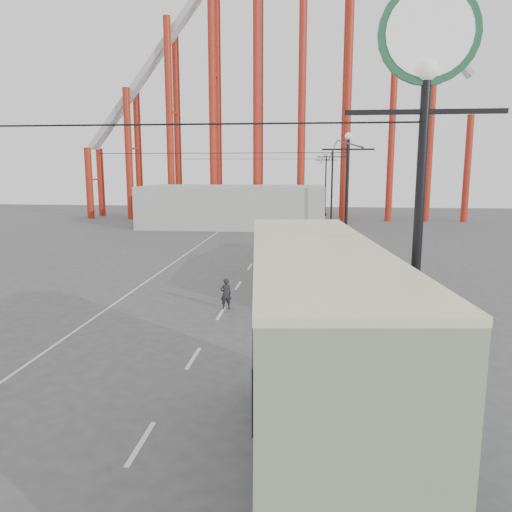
# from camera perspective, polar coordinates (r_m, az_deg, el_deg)

# --- Properties ---
(ground) EXTENTS (160.00, 160.00, 0.00)m
(ground) POSITION_cam_1_polar(r_m,az_deg,el_deg) (15.84, -6.95, -17.00)
(ground) COLOR #474749
(ground) RESTS_ON ground
(road_markings) EXTENTS (12.52, 120.00, 0.01)m
(road_markings) POSITION_cam_1_polar(r_m,az_deg,el_deg) (34.44, -0.95, -1.98)
(road_markings) COLOR silver
(road_markings) RESTS_ON ground
(lamp_post_near) EXTENTS (3.20, 0.44, 10.80)m
(lamp_post_near) POSITION_cam_1_polar(r_m,az_deg,el_deg) (10.98, 18.60, 13.07)
(lamp_post_near) COLOR black
(lamp_post_near) RESTS_ON ground
(lamp_post_mid) EXTENTS (3.20, 0.44, 9.32)m
(lamp_post_mid) POSITION_cam_1_polar(r_m,az_deg,el_deg) (31.90, 10.28, 5.38)
(lamp_post_mid) COLOR black
(lamp_post_mid) RESTS_ON ground
(lamp_post_far) EXTENTS (3.20, 0.44, 9.32)m
(lamp_post_far) POSITION_cam_1_polar(r_m,az_deg,el_deg) (53.83, 8.65, 7.27)
(lamp_post_far) COLOR black
(lamp_post_far) RESTS_ON ground
(lamp_post_distant) EXTENTS (3.20, 0.44, 9.32)m
(lamp_post_distant) POSITION_cam_1_polar(r_m,az_deg,el_deg) (75.80, 7.96, 8.06)
(lamp_post_distant) COLOR black
(lamp_post_distant) RESTS_ON ground
(roller_coaster) EXTENTS (52.95, 5.00, 55.48)m
(roller_coaster) POSITION_cam_1_polar(r_m,az_deg,el_deg) (72.58, 1.54, 22.57)
(roller_coaster) COLOR maroon
(roller_coaster) RESTS_ON ground
(fairground_shed) EXTENTS (22.00, 10.00, 5.00)m
(fairground_shed) POSITION_cam_1_polar(r_m,az_deg,el_deg) (61.61, -2.57, 5.68)
(fairground_shed) COLOR #ADADA7
(fairground_shed) RESTS_ON ground
(double_decker_bus) EXTENTS (3.72, 10.63, 5.59)m
(double_decker_bus) POSITION_cam_1_polar(r_m,az_deg,el_deg) (11.25, 6.60, -11.16)
(double_decker_bus) COLOR #3F4927
(double_decker_bus) RESTS_ON ground
(single_decker_green) EXTENTS (3.26, 10.84, 3.02)m
(single_decker_green) POSITION_cam_1_polar(r_m,az_deg,el_deg) (29.32, 6.25, -0.78)
(single_decker_green) COLOR gray
(single_decker_green) RESTS_ON ground
(single_decker_cream) EXTENTS (3.11, 9.00, 2.74)m
(single_decker_cream) POSITION_cam_1_polar(r_m,az_deg,el_deg) (37.25, 5.95, 1.29)
(single_decker_cream) COLOR beige
(single_decker_cream) RESTS_ON ground
(pedestrian) EXTENTS (0.70, 0.61, 1.61)m
(pedestrian) POSITION_cam_1_polar(r_m,az_deg,el_deg) (25.71, -3.48, -4.33)
(pedestrian) COLOR #212227
(pedestrian) RESTS_ON ground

